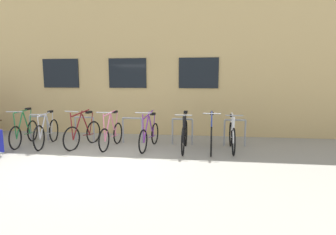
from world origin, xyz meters
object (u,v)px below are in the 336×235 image
object	(u,v)px
bicycle_white	(232,136)
bicycle_blue	(211,136)
bicycle_black	(185,135)
bicycle_maroon	(83,133)
bicycle_pink	(111,134)
bicycle_purple	(149,135)
bicycle_silver	(47,132)
bicycle_green	(24,132)

from	to	relation	value
bicycle_white	bicycle_blue	distance (m)	0.58
bicycle_black	bicycle_white	size ratio (longest dim) A/B	1.03
bicycle_maroon	bicycle_blue	bearing A→B (deg)	-0.39
bicycle_white	bicycle_pink	xyz separation A→B (m)	(-3.34, -0.10, -0.02)
bicycle_white	bicycle_pink	bearing A→B (deg)	-178.33
bicycle_white	bicycle_purple	world-z (taller)	bicycle_purple
bicycle_silver	bicycle_maroon	bearing A→B (deg)	1.71
bicycle_green	bicycle_silver	bearing A→B (deg)	-0.15
bicycle_pink	bicycle_maroon	bearing A→B (deg)	-179.28
bicycle_green	bicycle_blue	size ratio (longest dim) A/B	0.96
bicycle_maroon	bicycle_blue	size ratio (longest dim) A/B	0.93
bicycle_green	bicycle_black	bearing A→B (deg)	-0.05
bicycle_black	bicycle_silver	bearing A→B (deg)	179.96
bicycle_white	bicycle_maroon	size ratio (longest dim) A/B	1.05
bicycle_maroon	bicycle_white	bearing A→B (deg)	1.48
bicycle_black	bicycle_maroon	xyz separation A→B (m)	(-2.90, 0.04, -0.02)
bicycle_pink	bicycle_green	bearing A→B (deg)	-179.10
bicycle_maroon	bicycle_pink	size ratio (longest dim) A/B	1.01
bicycle_black	bicycle_maroon	world-z (taller)	bicycle_maroon
bicycle_white	bicycle_blue	bearing A→B (deg)	-166.70
bicycle_maroon	bicycle_green	world-z (taller)	bicycle_maroon
bicycle_green	bicycle_purple	bearing A→B (deg)	1.14
bicycle_black	bicycle_pink	xyz separation A→B (m)	(-2.07, 0.05, -0.03)
bicycle_green	bicycle_pink	xyz separation A→B (m)	(2.62, 0.04, -0.01)
bicycle_silver	bicycle_blue	distance (m)	4.70
bicycle_white	bicycle_purple	distance (m)	2.26
bicycle_green	bicycle_maroon	bearing A→B (deg)	0.98
bicycle_black	bicycle_pink	size ratio (longest dim) A/B	1.09
bicycle_maroon	bicycle_green	xyz separation A→B (m)	(-1.79, -0.03, 0.00)
bicycle_black	bicycle_white	xyz separation A→B (m)	(1.27, 0.14, -0.02)
bicycle_purple	bicycle_blue	size ratio (longest dim) A/B	0.97
bicycle_white	bicycle_green	world-z (taller)	bicycle_green
bicycle_silver	bicycle_purple	world-z (taller)	bicycle_purple
bicycle_black	bicycle_blue	distance (m)	0.71
bicycle_white	bicycle_maroon	distance (m)	4.17
bicycle_silver	bicycle_maroon	size ratio (longest dim) A/B	1.09
bicycle_pink	bicycle_purple	distance (m)	1.08
bicycle_maroon	bicycle_purple	xyz separation A→B (m)	(1.91, 0.04, -0.01)
bicycle_black	bicycle_blue	xyz separation A→B (m)	(0.71, 0.01, 0.01)
bicycle_blue	bicycle_maroon	bearing A→B (deg)	179.61
bicycle_silver	bicycle_green	distance (m)	0.70
bicycle_maroon	bicycle_blue	xyz separation A→B (m)	(3.61, -0.02, 0.03)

